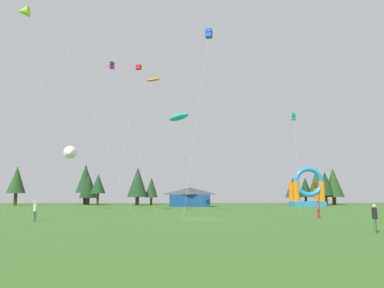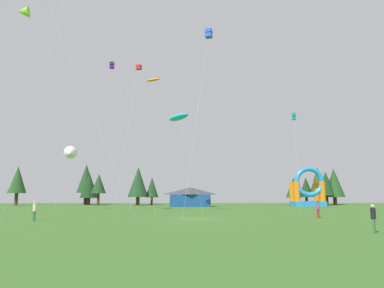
# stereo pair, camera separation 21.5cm
# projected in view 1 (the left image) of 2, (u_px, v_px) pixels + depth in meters

# --- Properties ---
(ground_plane) EXTENTS (120.00, 120.00, 0.00)m
(ground_plane) POSITION_uv_depth(u_px,v_px,m) (196.00, 219.00, 35.80)
(ground_plane) COLOR #3D6B28
(kite_white_delta) EXTENTS (3.23, 2.66, 10.04)m
(kite_white_delta) POSITION_uv_depth(u_px,v_px,m) (70.00, 153.00, 54.82)
(kite_white_delta) COLOR white
(kite_white_delta) RESTS_ON ground_plane
(kite_teal_box) EXTENTS (1.34, 4.43, 14.65)m
(kite_teal_box) POSITION_uv_depth(u_px,v_px,m) (294.00, 117.00, 53.06)
(kite_teal_box) COLOR #0C7F7A
(kite_teal_box) RESTS_ON ground_plane
(kite_cyan_parafoil) EXTENTS (5.01, 4.26, 13.85)m
(kite_cyan_parafoil) POSITION_uv_depth(u_px,v_px,m) (179.00, 117.00, 49.30)
(kite_cyan_parafoil) COLOR #19B7CC
(kite_cyan_parafoil) RESTS_ON ground_plane
(kite_orange_parafoil) EXTENTS (4.31, 1.11, 20.44)m
(kite_orange_parafoil) POSITION_uv_depth(u_px,v_px,m) (153.00, 80.00, 54.24)
(kite_orange_parafoil) COLOR orange
(kite_orange_parafoil) RESTS_ON ground_plane
(kite_lime_delta) EXTENTS (1.50, 6.99, 23.52)m
(kite_lime_delta) POSITION_uv_depth(u_px,v_px,m) (23.00, 12.00, 39.43)
(kite_lime_delta) COLOR #8CD826
(kite_lime_delta) RESTS_ON ground_plane
(kite_blue_box) EXTENTS (4.06, 10.39, 25.06)m
(kite_blue_box) POSITION_uv_depth(u_px,v_px,m) (209.00, 34.00, 48.38)
(kite_blue_box) COLOR blue
(kite_blue_box) RESTS_ON ground_plane
(kite_purple_box) EXTENTS (6.51, 1.64, 19.71)m
(kite_purple_box) POSITION_uv_depth(u_px,v_px,m) (112.00, 66.00, 46.09)
(kite_purple_box) COLOR purple
(kite_purple_box) RESTS_ON ground_plane
(kite_red_box) EXTENTS (2.43, 9.19, 24.85)m
(kite_red_box) POSITION_uv_depth(u_px,v_px,m) (138.00, 68.00, 61.24)
(kite_red_box) COLOR red
(kite_red_box) RESTS_ON ground_plane
(person_near_camera) EXTENTS (0.45, 0.45, 1.86)m
(person_near_camera) POSITION_uv_depth(u_px,v_px,m) (375.00, 216.00, 23.07)
(person_near_camera) COLOR #33723F
(person_near_camera) RESTS_ON ground_plane
(person_left_edge) EXTENTS (0.35, 0.35, 1.86)m
(person_left_edge) POSITION_uv_depth(u_px,v_px,m) (318.00, 208.00, 36.90)
(person_left_edge) COLOR #B21E26
(person_left_edge) RESTS_ON ground_plane
(person_far_side) EXTENTS (0.42, 0.42, 1.88)m
(person_far_side) POSITION_uv_depth(u_px,v_px,m) (35.00, 209.00, 32.77)
(person_far_side) COLOR #33723F
(person_far_side) RESTS_ON ground_plane
(inflatable_orange_dome) EXTENTS (6.31, 4.17, 7.92)m
(inflatable_orange_dome) POSITION_uv_depth(u_px,v_px,m) (308.00, 191.00, 71.15)
(inflatable_orange_dome) COLOR #268CD8
(inflatable_orange_dome) RESTS_ON ground_plane
(festival_tent) EXTENTS (7.87, 3.35, 3.75)m
(festival_tent) POSITION_uv_depth(u_px,v_px,m) (190.00, 197.00, 69.01)
(festival_tent) COLOR #19478C
(festival_tent) RESTS_ON ground_plane
(tree_row_0) EXTENTS (3.85, 3.85, 8.49)m
(tree_row_0) POSITION_uv_depth(u_px,v_px,m) (17.00, 180.00, 76.44)
(tree_row_0) COLOR #4C331E
(tree_row_0) RESTS_ON ground_plane
(tree_row_1) EXTENTS (4.20, 4.20, 9.33)m
(tree_row_1) POSITION_uv_depth(u_px,v_px,m) (85.00, 179.00, 81.35)
(tree_row_1) COLOR #4C331E
(tree_row_1) RESTS_ON ground_plane
(tree_row_2) EXTENTS (4.07, 4.07, 7.19)m
(tree_row_2) POSITION_uv_depth(u_px,v_px,m) (89.00, 186.00, 80.06)
(tree_row_2) COLOR #4C331E
(tree_row_2) RESTS_ON ground_plane
(tree_row_3) EXTENTS (3.22, 3.22, 6.80)m
(tree_row_3) POSITION_uv_depth(u_px,v_px,m) (98.00, 184.00, 76.70)
(tree_row_3) COLOR #4C331E
(tree_row_3) RESTS_ON ground_plane
(tree_row_4) EXTENTS (4.47, 4.47, 8.38)m
(tree_row_4) POSITION_uv_depth(u_px,v_px,m) (138.00, 182.00, 77.52)
(tree_row_4) COLOR #4C331E
(tree_row_4) RESTS_ON ground_plane
(tree_row_5) EXTENTS (2.94, 2.94, 6.21)m
(tree_row_5) POSITION_uv_depth(u_px,v_px,m) (151.00, 187.00, 79.22)
(tree_row_5) COLOR #4C331E
(tree_row_5) RESTS_ON ground_plane
(tree_row_6) EXTENTS (3.78, 3.78, 6.30)m
(tree_row_6) POSITION_uv_depth(u_px,v_px,m) (293.00, 188.00, 81.97)
(tree_row_6) COLOR #4C331E
(tree_row_6) RESTS_ON ground_plane
(tree_row_7) EXTENTS (3.22, 3.22, 6.28)m
(tree_row_7) POSITION_uv_depth(u_px,v_px,m) (305.00, 187.00, 81.52)
(tree_row_7) COLOR #4C331E
(tree_row_7) RESTS_ON ground_plane
(tree_row_8) EXTENTS (4.22, 4.22, 8.53)m
(tree_row_8) POSITION_uv_depth(u_px,v_px,m) (317.00, 182.00, 80.46)
(tree_row_8) COLOR #4C331E
(tree_row_8) RESTS_ON ground_plane
(tree_row_9) EXTENTS (3.81, 3.81, 7.46)m
(tree_row_9) POSITION_uv_depth(u_px,v_px,m) (325.00, 184.00, 79.33)
(tree_row_9) COLOR #4C331E
(tree_row_9) RESTS_ON ground_plane
(tree_row_10) EXTENTS (4.51, 4.51, 8.25)m
(tree_row_10) POSITION_uv_depth(u_px,v_px,m) (333.00, 183.00, 79.83)
(tree_row_10) COLOR #4C331E
(tree_row_10) RESTS_ON ground_plane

